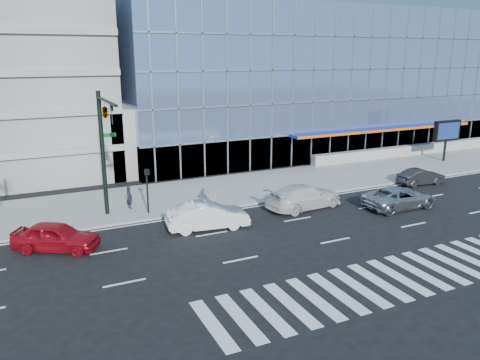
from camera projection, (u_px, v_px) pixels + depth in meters
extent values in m
plane|color=black|center=(298.00, 219.00, 30.25)|extent=(160.00, 160.00, 0.00)
cube|color=gray|center=(244.00, 187.00, 37.21)|extent=(120.00, 8.00, 0.15)
cube|color=#758FC3|center=(283.00, 79.00, 56.79)|extent=(42.00, 26.00, 15.00)
cube|color=gray|center=(137.00, 137.00, 42.69)|extent=(6.00, 8.00, 6.00)
cube|color=gray|center=(430.00, 148.00, 50.14)|extent=(30.00, 0.80, 1.00)
cylinder|color=black|center=(103.00, 154.00, 29.85)|extent=(0.28, 0.28, 8.00)
cylinder|color=black|center=(107.00, 101.00, 26.47)|extent=(0.18, 5.60, 0.18)
imported|color=black|center=(112.00, 115.00, 25.41)|extent=(0.18, 0.22, 1.10)
imported|color=black|center=(105.00, 110.00, 27.33)|extent=(0.48, 2.24, 0.90)
cube|color=#0C591E|center=(109.00, 135.00, 29.73)|extent=(0.90, 0.05, 0.25)
cylinder|color=black|center=(147.00, 191.00, 30.66)|extent=(0.12, 0.12, 3.00)
cube|color=black|center=(147.00, 172.00, 30.19)|extent=(0.30, 0.25, 0.35)
cylinder|color=black|center=(445.00, 151.00, 46.04)|extent=(0.24, 0.24, 2.00)
cube|color=black|center=(447.00, 131.00, 45.52)|extent=(3.20, 0.40, 2.00)
cube|color=#0C193F|center=(449.00, 131.00, 45.33)|extent=(2.80, 0.02, 1.60)
imported|color=#B9B9BE|center=(399.00, 197.00, 32.34)|extent=(5.36, 2.48, 1.49)
imported|color=silver|center=(304.00, 197.00, 32.27)|extent=(5.96, 3.07, 1.65)
imported|color=white|center=(208.00, 216.00, 28.42)|extent=(5.20, 2.43, 1.65)
imported|color=black|center=(421.00, 177.00, 38.19)|extent=(4.06, 1.69, 1.31)
imported|color=maroon|center=(56.00, 237.00, 25.27)|extent=(4.92, 3.90, 1.57)
imported|color=black|center=(129.00, 197.00, 31.74)|extent=(0.55, 0.66, 1.55)
cube|color=gray|center=(213.00, 191.00, 32.80)|extent=(1.72, 0.72, 1.82)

